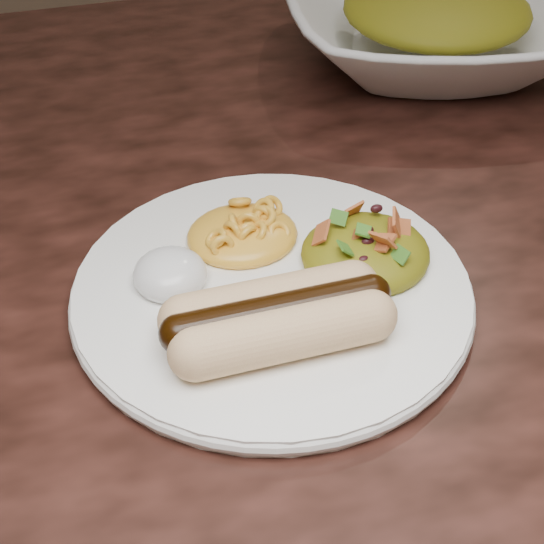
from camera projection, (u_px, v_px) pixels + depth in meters
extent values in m
cube|color=#432019|center=(147.00, 260.00, 0.62)|extent=(1.60, 0.90, 0.04)
cylinder|color=white|center=(272.00, 291.00, 0.56)|extent=(0.34, 0.34, 0.01)
cylinder|color=#F7DC91|center=(285.00, 336.00, 0.49)|extent=(0.11, 0.04, 0.03)
cylinder|color=#F7DC91|center=(271.00, 301.00, 0.51)|extent=(0.11, 0.04, 0.03)
cylinder|color=black|center=(278.00, 313.00, 0.50)|extent=(0.12, 0.03, 0.02)
ellipsoid|color=gold|center=(242.00, 223.00, 0.58)|extent=(0.10, 0.09, 0.03)
ellipsoid|color=white|center=(169.00, 266.00, 0.54)|extent=(0.05, 0.05, 0.03)
ellipsoid|color=#A16812|center=(366.00, 248.00, 0.56)|extent=(0.09, 0.08, 0.04)
imported|color=silver|center=(435.00, 27.00, 0.81)|extent=(0.35, 0.35, 0.07)
ellipsoid|color=#A16812|center=(436.00, 12.00, 0.80)|extent=(0.23, 0.23, 0.04)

